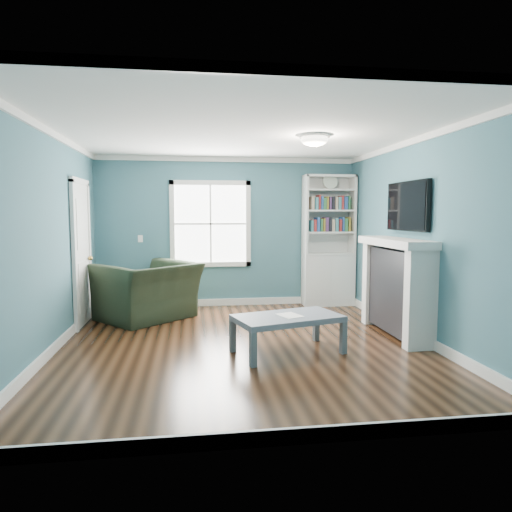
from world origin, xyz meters
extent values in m
plane|color=black|center=(0.00, 0.00, 0.00)|extent=(5.00, 5.00, 0.00)
plane|color=#3A6A75|center=(0.00, 2.50, 1.30)|extent=(4.50, 0.00, 4.50)
plane|color=#3A6A75|center=(0.00, -2.50, 1.30)|extent=(4.50, 0.00, 4.50)
plane|color=#3A6A75|center=(-2.25, 0.00, 1.30)|extent=(0.00, 5.00, 5.00)
plane|color=#3A6A75|center=(2.25, 0.00, 1.30)|extent=(0.00, 5.00, 5.00)
plane|color=white|center=(0.00, 0.00, 2.60)|extent=(5.00, 5.00, 0.00)
cube|color=white|center=(0.00, 2.48, 0.06)|extent=(4.50, 0.03, 0.12)
cube|color=white|center=(0.00, -2.48, 0.06)|extent=(4.50, 0.03, 0.12)
cube|color=white|center=(-2.23, 0.00, 0.06)|extent=(0.03, 5.00, 0.12)
cube|color=white|center=(2.23, 0.00, 0.06)|extent=(0.03, 5.00, 0.12)
cube|color=white|center=(0.00, 2.48, 2.56)|extent=(4.50, 0.04, 0.08)
cube|color=white|center=(0.00, -2.48, 2.56)|extent=(4.50, 0.04, 0.08)
cube|color=white|center=(-2.23, 0.00, 2.56)|extent=(0.04, 5.00, 0.08)
cube|color=white|center=(2.23, 0.00, 2.56)|extent=(0.04, 5.00, 0.08)
cube|color=white|center=(-0.30, 2.50, 1.45)|extent=(1.24, 0.01, 1.34)
cube|color=white|center=(-0.96, 2.48, 1.45)|extent=(0.08, 0.06, 1.50)
cube|color=white|center=(0.36, 2.48, 1.45)|extent=(0.08, 0.06, 1.50)
cube|color=white|center=(-0.30, 2.48, 0.74)|extent=(1.40, 0.06, 0.08)
cube|color=white|center=(-0.30, 2.48, 2.16)|extent=(1.40, 0.06, 0.08)
cube|color=white|center=(-0.30, 2.48, 1.45)|extent=(1.24, 0.03, 0.03)
cube|color=white|center=(-0.30, 2.48, 1.45)|extent=(0.03, 0.03, 1.34)
cube|color=silver|center=(1.77, 2.30, 0.45)|extent=(0.90, 0.35, 0.90)
cube|color=silver|center=(1.34, 2.30, 1.60)|extent=(0.04, 0.35, 1.40)
cube|color=silver|center=(2.20, 2.30, 1.60)|extent=(0.04, 0.35, 1.40)
cube|color=silver|center=(1.77, 2.46, 1.60)|extent=(0.90, 0.02, 1.40)
cube|color=silver|center=(1.77, 2.30, 2.28)|extent=(0.90, 0.35, 0.04)
cube|color=silver|center=(1.77, 2.30, 0.92)|extent=(0.84, 0.33, 0.03)
cube|color=silver|center=(1.77, 2.30, 1.30)|extent=(0.84, 0.33, 0.03)
cube|color=silver|center=(1.77, 2.30, 1.68)|extent=(0.84, 0.33, 0.03)
cube|color=silver|center=(1.77, 2.30, 2.04)|extent=(0.84, 0.33, 0.03)
cube|color=teal|center=(1.77, 2.28, 1.43)|extent=(0.70, 0.25, 0.22)
cube|color=maroon|center=(1.77, 2.28, 1.81)|extent=(0.70, 0.25, 0.22)
cylinder|color=beige|center=(1.77, 2.25, 2.19)|extent=(0.26, 0.06, 0.26)
cube|color=black|center=(2.09, 0.20, 0.60)|extent=(0.30, 1.20, 1.10)
cube|color=black|center=(2.07, 0.20, 0.40)|extent=(0.22, 0.65, 0.70)
cube|color=silver|center=(2.07, -0.47, 0.60)|extent=(0.36, 0.16, 1.20)
cube|color=silver|center=(2.07, 0.87, 0.60)|extent=(0.36, 0.16, 1.20)
cube|color=silver|center=(2.05, 0.20, 1.25)|extent=(0.44, 1.58, 0.10)
cube|color=black|center=(2.20, 0.20, 1.72)|extent=(0.06, 1.10, 0.65)
cube|color=silver|center=(-2.23, 1.40, 1.02)|extent=(0.04, 0.80, 2.05)
cube|color=white|center=(-2.22, 0.95, 1.02)|extent=(0.05, 0.08, 2.13)
cube|color=white|center=(-2.22, 1.85, 1.02)|extent=(0.05, 0.08, 2.13)
cube|color=white|center=(-2.22, 1.40, 2.09)|extent=(0.05, 0.98, 0.08)
sphere|color=#BF8C3F|center=(-2.17, 1.70, 0.95)|extent=(0.07, 0.07, 0.07)
ellipsoid|color=white|center=(0.90, 0.10, 2.54)|extent=(0.34, 0.34, 0.15)
cylinder|color=white|center=(0.90, 0.10, 2.58)|extent=(0.38, 0.38, 0.03)
cube|color=white|center=(-1.50, 2.48, 1.20)|extent=(0.08, 0.01, 0.12)
imported|color=black|center=(-1.30, 1.60, 0.59)|extent=(1.58, 1.55, 1.17)
cube|color=#4F585F|center=(0.01, -0.82, 0.19)|extent=(0.08, 0.08, 0.38)
cube|color=#4F585F|center=(1.11, -0.50, 0.19)|extent=(0.08, 0.08, 0.38)
cube|color=#4F585F|center=(-0.16, -0.25, 0.19)|extent=(0.08, 0.08, 0.38)
cube|color=#4F585F|center=(0.94, 0.07, 0.19)|extent=(0.08, 0.08, 0.38)
cube|color=slate|center=(0.47, -0.37, 0.41)|extent=(1.35, 0.98, 0.07)
cube|color=white|center=(0.50, -0.38, 0.44)|extent=(0.32, 0.36, 0.00)
camera|label=1|loc=(-0.62, -5.51, 1.63)|focal=32.00mm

